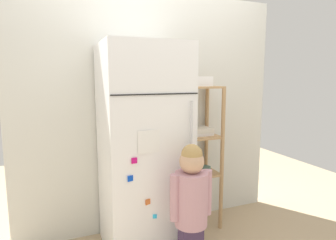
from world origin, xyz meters
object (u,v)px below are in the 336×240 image
object	(u,v)px
child_standing	(191,198)
refrigerator	(143,150)
fruit_bin	(199,82)
pantry_shelf_unit	(197,146)

from	to	relation	value
child_standing	refrigerator	bearing A→B (deg)	112.20
refrigerator	fruit_bin	world-z (taller)	refrigerator
refrigerator	pantry_shelf_unit	world-z (taller)	refrigerator
refrigerator	pantry_shelf_unit	xyz separation A→B (m)	(0.58, 0.16, -0.06)
child_standing	pantry_shelf_unit	world-z (taller)	pantry_shelf_unit
child_standing	pantry_shelf_unit	bearing A→B (deg)	59.30
refrigerator	child_standing	distance (m)	0.57
refrigerator	pantry_shelf_unit	bearing A→B (deg)	15.73
child_standing	fruit_bin	world-z (taller)	fruit_bin
refrigerator	child_standing	size ratio (longest dim) A/B	1.72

